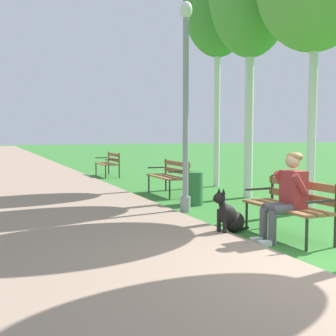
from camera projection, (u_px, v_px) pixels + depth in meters
The scene contains 9 objects.
paved_path at pixel (8, 159), 25.84m from camera, with size 4.30×60.00×0.04m, color gray.
park_bench_near at pixel (291, 202), 6.24m from camera, with size 0.55×1.50×0.85m.
park_bench_mid at pixel (170, 174), 10.64m from camera, with size 0.55×1.50×0.85m.
park_bench_far at pixel (109, 162), 15.32m from camera, with size 0.55×1.50×0.85m.
person_seated_on_near_bench at pixel (287, 193), 5.99m from camera, with size 0.74×0.49×1.25m.
dog_black at pixel (230, 216), 6.51m from camera, with size 0.81×0.41×0.71m.
lamp_post_near at pixel (186, 105), 8.17m from camera, with size 0.24×0.24×3.97m.
birch_tree_fourth at pixel (218, 6), 12.00m from camera, with size 1.97×1.80×6.55m.
litter_bin at pixel (194, 189), 9.09m from camera, with size 0.36×0.36×0.70m, color #2D6638.
Camera 1 is at (-3.62, -3.52, 1.50)m, focal length 46.10 mm.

